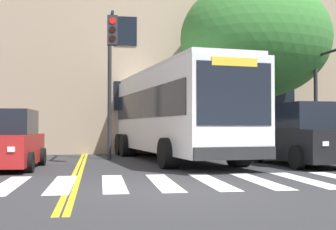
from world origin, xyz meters
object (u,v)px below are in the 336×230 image
object	(u,v)px
car_black_far_lane	(303,136)
traffic_light_overhead	(111,61)
street_tree_curbside_large	(255,40)
car_red_near_lane	(8,142)
city_bus	(171,112)
car_navy_behind_bus	(154,135)

from	to	relation	value
car_black_far_lane	traffic_light_overhead	world-z (taller)	traffic_light_overhead
car_black_far_lane	street_tree_curbside_large	distance (m)	6.64
car_black_far_lane	traffic_light_overhead	bearing A→B (deg)	158.81
car_red_near_lane	traffic_light_overhead	size ratio (longest dim) A/B	0.72
city_bus	car_navy_behind_bus	size ratio (longest dim) A/B	2.60
car_navy_behind_bus	car_red_near_lane	bearing A→B (deg)	-115.68
car_black_far_lane	traffic_light_overhead	size ratio (longest dim) A/B	0.83
street_tree_curbside_large	car_red_near_lane	bearing A→B (deg)	-153.05
car_black_far_lane	car_navy_behind_bus	distance (m)	13.41
car_black_far_lane	car_navy_behind_bus	xyz separation A→B (m)	(-3.58, 12.92, -0.19)
city_bus	car_black_far_lane	world-z (taller)	city_bus
city_bus	car_red_near_lane	xyz separation A→B (m)	(-5.68, -3.13, -1.06)
traffic_light_overhead	street_tree_curbside_large	world-z (taller)	street_tree_curbside_large
traffic_light_overhead	street_tree_curbside_large	xyz separation A→B (m)	(6.60, 2.57, 1.48)
traffic_light_overhead	city_bus	bearing A→B (deg)	15.79
car_red_near_lane	street_tree_curbside_large	size ratio (longest dim) A/B	0.43
car_red_near_lane	car_navy_behind_bus	xyz separation A→B (m)	(6.18, 12.85, -0.03)
car_red_near_lane	traffic_light_overhead	world-z (taller)	traffic_light_overhead
car_navy_behind_bus	traffic_light_overhead	world-z (taller)	traffic_light_overhead
car_red_near_lane	city_bus	bearing A→B (deg)	28.84
city_bus	car_black_far_lane	bearing A→B (deg)	-38.10
city_bus	car_black_far_lane	distance (m)	5.26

